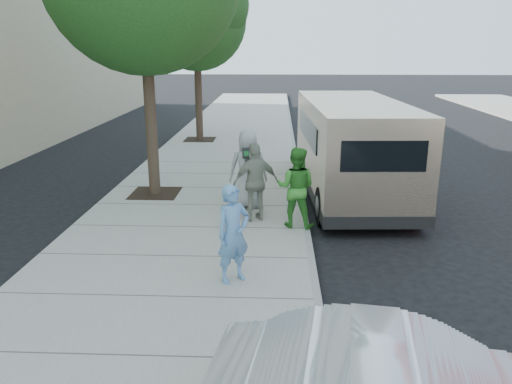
{
  "coord_description": "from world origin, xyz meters",
  "views": [
    {
      "loc": [
        0.81,
        -9.71,
        3.78
      ],
      "look_at": [
        0.41,
        -0.6,
        1.1
      ],
      "focal_mm": 35.0,
      "sensor_mm": 36.0,
      "label": 1
    }
  ],
  "objects_px": {
    "parking_meter": "(250,166)",
    "person_officer": "(233,234)",
    "person_green_shirt": "(296,187)",
    "person_striped_polo": "(256,182)",
    "tree_far": "(197,15)",
    "person_gray_shirt": "(248,169)",
    "van": "(351,147)"
  },
  "relations": [
    {
      "from": "tree_far",
      "to": "van",
      "type": "distance_m",
      "value": 9.35
    },
    {
      "from": "tree_far",
      "to": "person_gray_shirt",
      "type": "height_order",
      "value": "tree_far"
    },
    {
      "from": "person_striped_polo",
      "to": "van",
      "type": "bearing_deg",
      "value": -154.22
    },
    {
      "from": "tree_far",
      "to": "person_officer",
      "type": "relative_size",
      "value": 4.09
    },
    {
      "from": "parking_meter",
      "to": "person_officer",
      "type": "bearing_deg",
      "value": -106.78
    },
    {
      "from": "parking_meter",
      "to": "person_gray_shirt",
      "type": "distance_m",
      "value": 0.61
    },
    {
      "from": "van",
      "to": "person_green_shirt",
      "type": "bearing_deg",
      "value": -121.39
    },
    {
      "from": "parking_meter",
      "to": "person_striped_polo",
      "type": "distance_m",
      "value": 0.44
    },
    {
      "from": "van",
      "to": "person_gray_shirt",
      "type": "distance_m",
      "value": 2.99
    },
    {
      "from": "tree_far",
      "to": "van",
      "type": "bearing_deg",
      "value": -54.97
    },
    {
      "from": "tree_far",
      "to": "person_gray_shirt",
      "type": "xyz_separation_m",
      "value": [
        2.41,
        -8.62,
        -3.82
      ]
    },
    {
      "from": "van",
      "to": "person_striped_polo",
      "type": "height_order",
      "value": "van"
    },
    {
      "from": "person_striped_polo",
      "to": "person_officer",
      "type": "bearing_deg",
      "value": 65.12
    },
    {
      "from": "person_officer",
      "to": "tree_far",
      "type": "bearing_deg",
      "value": 63.87
    },
    {
      "from": "van",
      "to": "person_green_shirt",
      "type": "relative_size",
      "value": 4.02
    },
    {
      "from": "person_officer",
      "to": "person_green_shirt",
      "type": "bearing_deg",
      "value": 30.44
    },
    {
      "from": "person_striped_polo",
      "to": "person_green_shirt",
      "type": "bearing_deg",
      "value": 137.72
    },
    {
      "from": "parking_meter",
      "to": "person_gray_shirt",
      "type": "relative_size",
      "value": 0.84
    },
    {
      "from": "tree_far",
      "to": "person_officer",
      "type": "bearing_deg",
      "value": -79.12
    },
    {
      "from": "person_officer",
      "to": "person_gray_shirt",
      "type": "xyz_separation_m",
      "value": [
        0.02,
        3.8,
        0.12
      ]
    },
    {
      "from": "person_green_shirt",
      "to": "person_striped_polo",
      "type": "relative_size",
      "value": 0.99
    },
    {
      "from": "van",
      "to": "person_striped_polo",
      "type": "relative_size",
      "value": 3.99
    },
    {
      "from": "person_gray_shirt",
      "to": "tree_far",
      "type": "bearing_deg",
      "value": -80.43
    },
    {
      "from": "person_green_shirt",
      "to": "person_striped_polo",
      "type": "distance_m",
      "value": 0.9
    },
    {
      "from": "parking_meter",
      "to": "person_officer",
      "type": "xyz_separation_m",
      "value": [
        -0.09,
        -3.23,
        -0.32
      ]
    },
    {
      "from": "van",
      "to": "person_green_shirt",
      "type": "distance_m",
      "value": 3.17
    },
    {
      "from": "tree_far",
      "to": "person_striped_polo",
      "type": "distance_m",
      "value": 10.6
    },
    {
      "from": "person_green_shirt",
      "to": "parking_meter",
      "type": "bearing_deg",
      "value": -20.7
    },
    {
      "from": "parking_meter",
      "to": "person_officer",
      "type": "distance_m",
      "value": 3.24
    },
    {
      "from": "person_officer",
      "to": "person_gray_shirt",
      "type": "distance_m",
      "value": 3.8
    },
    {
      "from": "tree_far",
      "to": "person_gray_shirt",
      "type": "bearing_deg",
      "value": -74.4
    },
    {
      "from": "tree_far",
      "to": "person_officer",
      "type": "distance_m",
      "value": 13.25
    }
  ]
}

